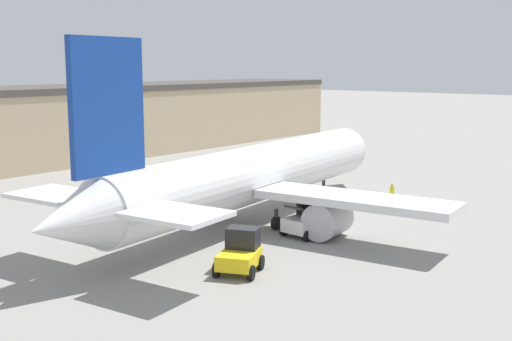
# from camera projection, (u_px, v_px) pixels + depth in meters

# --- Properties ---
(ground_plane) EXTENTS (400.00, 400.00, 0.00)m
(ground_plane) POSITION_uv_depth(u_px,v_px,m) (256.00, 220.00, 45.26)
(ground_plane) COLOR gray
(terminal_building) EXTENTS (93.10, 12.97, 8.45)m
(terminal_building) POSITION_uv_depth(u_px,v_px,m) (43.00, 125.00, 71.33)
(terminal_building) COLOR tan
(terminal_building) RESTS_ON ground_plane
(airplane) EXTENTS (36.94, 29.11, 12.26)m
(airplane) POSITION_uv_depth(u_px,v_px,m) (248.00, 176.00, 43.90)
(airplane) COLOR silver
(airplane) RESTS_ON ground_plane
(ground_crew_worker) EXTENTS (0.36, 0.36, 1.63)m
(ground_crew_worker) POSITION_uv_depth(u_px,v_px,m) (392.00, 193.00, 50.40)
(ground_crew_worker) COLOR #1E2338
(ground_crew_worker) RESTS_ON ground_plane
(baggage_tug) EXTENTS (3.24, 2.99, 2.29)m
(baggage_tug) POSITION_uv_depth(u_px,v_px,m) (240.00, 253.00, 33.90)
(baggage_tug) COLOR yellow
(baggage_tug) RESTS_ON ground_plane
(belt_loader_truck) EXTENTS (2.73, 2.40, 2.47)m
(belt_loader_truck) POSITION_uv_depth(u_px,v_px,m) (307.00, 218.00, 41.14)
(belt_loader_truck) COLOR silver
(belt_loader_truck) RESTS_ON ground_plane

